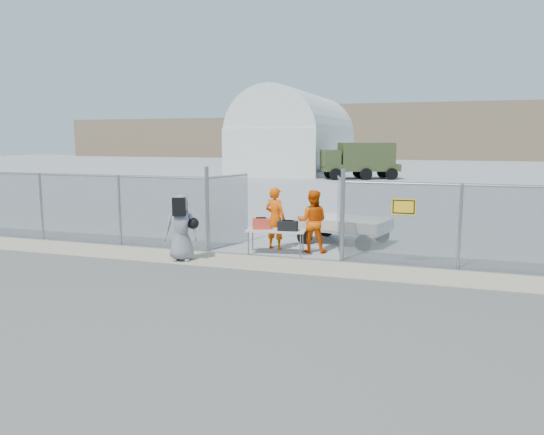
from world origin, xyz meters
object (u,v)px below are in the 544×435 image
(folding_table, at_px, (276,242))
(utility_trailer, at_px, (344,230))
(security_worker_right, at_px, (312,221))
(security_worker_left, at_px, (275,218))
(visitor, at_px, (181,228))

(folding_table, distance_m, utility_trailer, 2.71)
(folding_table, distance_m, security_worker_right, 1.23)
(folding_table, relative_size, utility_trailer, 0.47)
(security_worker_left, height_order, utility_trailer, security_worker_left)
(visitor, relative_size, utility_trailer, 0.50)
(folding_table, height_order, visitor, visitor)
(security_worker_right, height_order, utility_trailer, security_worker_right)
(folding_table, xyz_separation_m, visitor, (-2.18, -1.60, 0.55))
(security_worker_left, distance_m, security_worker_right, 1.17)
(utility_trailer, bearing_deg, security_worker_left, -125.45)
(visitor, bearing_deg, utility_trailer, 28.83)
(folding_table, height_order, security_worker_right, security_worker_right)
(security_worker_right, bearing_deg, visitor, 27.63)
(folding_table, relative_size, security_worker_right, 0.92)
(folding_table, xyz_separation_m, security_worker_left, (-0.23, 0.65, 0.58))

